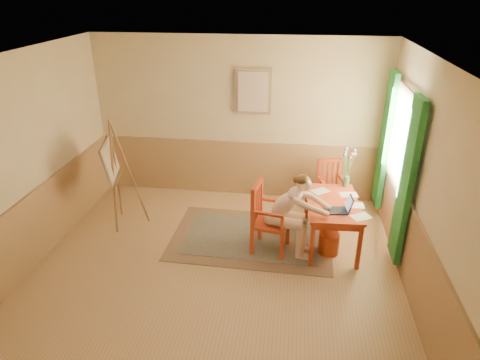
# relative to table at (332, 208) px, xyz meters

# --- Properties ---
(room) EXTENTS (5.04, 4.54, 2.84)m
(room) POSITION_rel_table_xyz_m (-1.56, -0.69, 0.77)
(room) COLOR tan
(room) RESTS_ON ground
(wainscot) EXTENTS (5.00, 4.50, 1.00)m
(wainscot) POSITION_rel_table_xyz_m (-1.56, 0.10, -0.13)
(wainscot) COLOR #AA8255
(wainscot) RESTS_ON room
(window) EXTENTS (0.12, 2.01, 2.20)m
(window) POSITION_rel_table_xyz_m (0.86, 0.41, 0.71)
(window) COLOR white
(window) RESTS_ON room
(wall_portrait) EXTENTS (0.60, 0.05, 0.76)m
(wall_portrait) POSITION_rel_table_xyz_m (-1.31, 1.51, 1.27)
(wall_portrait) COLOR #957855
(wall_portrait) RESTS_ON room
(rug) EXTENTS (2.44, 1.66, 0.02)m
(rug) POSITION_rel_table_xyz_m (-1.16, 0.03, -0.62)
(rug) COLOR #8C7251
(rug) RESTS_ON room
(table) EXTENTS (0.78, 1.24, 0.72)m
(table) POSITION_rel_table_xyz_m (0.00, 0.00, 0.00)
(table) COLOR #C14524
(table) RESTS_ON room
(chair_left) EXTENTS (0.55, 0.54, 1.05)m
(chair_left) POSITION_rel_table_xyz_m (-0.91, -0.23, -0.11)
(chair_left) COLOR #C14524
(chair_left) RESTS_ON room
(chair_back) EXTENTS (0.49, 0.51, 0.91)m
(chair_back) POSITION_rel_table_xyz_m (0.04, 1.02, -0.18)
(chair_back) COLOR #C14524
(chair_back) RESTS_ON room
(figure) EXTENTS (0.96, 0.49, 1.25)m
(figure) POSITION_rel_table_xyz_m (-0.60, -0.28, 0.06)
(figure) COLOR beige
(figure) RESTS_ON room
(laptop) EXTENTS (0.39, 0.26, 0.22)m
(laptop) POSITION_rel_table_xyz_m (0.07, -0.26, 0.13)
(laptop) COLOR #1E2338
(laptop) RESTS_ON table
(papers) EXTENTS (0.82, 1.00, 0.00)m
(papers) POSITION_rel_table_xyz_m (0.18, 0.04, 0.09)
(papers) COLOR white
(papers) RESTS_ON table
(vase) EXTENTS (0.23, 0.30, 0.60)m
(vase) POSITION_rel_table_xyz_m (0.22, 0.57, 0.36)
(vase) COLOR #3F724C
(vase) RESTS_ON table
(wastebasket) EXTENTS (0.34, 0.34, 0.32)m
(wastebasket) POSITION_rel_table_xyz_m (-0.02, -0.21, -0.47)
(wastebasket) COLOR #A73C1B
(wastebasket) RESTS_ON room
(easel) EXTENTS (0.65, 0.78, 1.74)m
(easel) POSITION_rel_table_xyz_m (-3.32, 0.21, 0.40)
(easel) COLOR brown
(easel) RESTS_ON room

